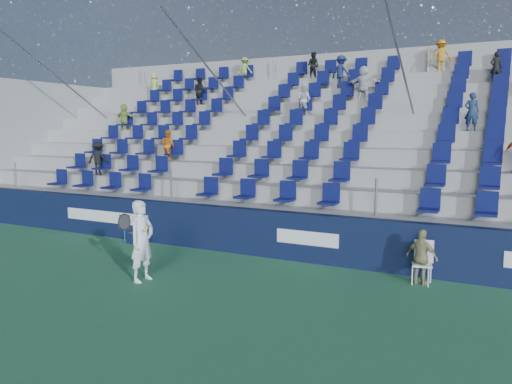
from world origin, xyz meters
TOP-DOWN VIEW (x-y plane):
  - ground at (0.00, 0.00)m, footprint 70.00×70.00m
  - sponsor_wall at (0.00, 3.15)m, footprint 24.00×0.32m
  - grandstand at (-0.01, 8.24)m, footprint 24.00×8.17m
  - tennis_player at (-1.13, 0.03)m, footprint 0.69×0.67m
  - line_judge_chair at (4.27, 2.64)m, footprint 0.47×0.49m
  - line_judge at (4.27, 2.50)m, footprint 0.75×0.48m
  - ball_bin at (-3.59, 2.75)m, footprint 0.59×0.43m

SIDE VIEW (x-z plane):
  - ground at x=0.00m, z-range 0.00..0.00m
  - ball_bin at x=-3.59m, z-range 0.01..0.32m
  - line_judge_chair at x=4.27m, z-range 0.06..0.98m
  - line_judge at x=4.27m, z-range 0.00..1.18m
  - sponsor_wall at x=0.00m, z-range 0.00..1.20m
  - tennis_player at x=-1.13m, z-range 0.00..1.76m
  - grandstand at x=-0.01m, z-range -1.18..5.45m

